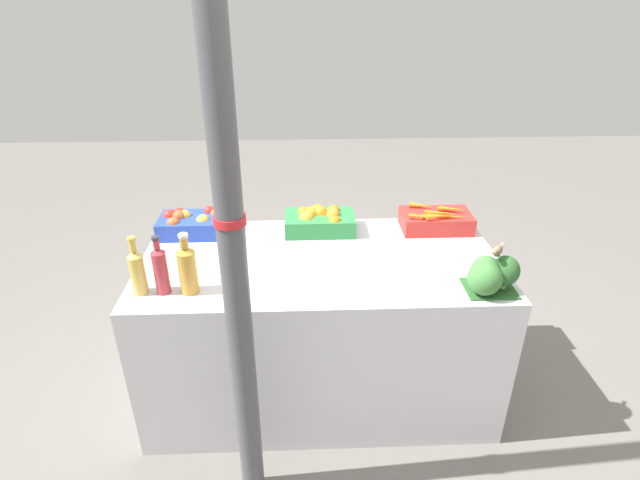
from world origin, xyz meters
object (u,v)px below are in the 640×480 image
object	(u,v)px
orange_crate	(319,220)
juice_bottle_golden	(137,271)
broccoli_pile	(490,275)
juice_bottle_amber	(188,268)
apple_crate	(193,223)
carrot_crate	(436,220)
support_pole	(232,245)
juice_bottle_ruby	(161,269)
sparrow_bird	(497,251)

from	to	relation	value
orange_crate	juice_bottle_golden	world-z (taller)	juice_bottle_golden
broccoli_pile	juice_bottle_amber	size ratio (longest dim) A/B	0.85
juice_bottle_golden	juice_bottle_amber	xyz separation A→B (m)	(0.21, 0.00, 0.01)
apple_crate	carrot_crate	xyz separation A→B (m)	(1.32, -0.01, -0.01)
support_pole	orange_crate	distance (m)	1.07
broccoli_pile	apple_crate	bearing A→B (deg)	155.36
orange_crate	juice_bottle_ruby	distance (m)	0.92
juice_bottle_ruby	juice_bottle_amber	bearing A→B (deg)	0.00
broccoli_pile	juice_bottle_golden	bearing A→B (deg)	177.91
orange_crate	juice_bottle_golden	bearing A→B (deg)	-144.02
support_pole	juice_bottle_amber	bearing A→B (deg)	125.26
apple_crate	broccoli_pile	distance (m)	1.54
orange_crate	juice_bottle_amber	world-z (taller)	juice_bottle_amber
orange_crate	juice_bottle_ruby	bearing A→B (deg)	-140.39
support_pole	carrot_crate	xyz separation A→B (m)	(0.98, 0.94, -0.37)
juice_bottle_golden	carrot_crate	bearing A→B (deg)	21.73
orange_crate	apple_crate	bearing A→B (deg)	-179.99
support_pole	juice_bottle_amber	xyz separation A→B (m)	(-0.26, 0.36, -0.30)
support_pole	carrot_crate	world-z (taller)	support_pole
support_pole	sparrow_bird	xyz separation A→B (m)	(1.07, 0.32, -0.22)
juice_bottle_amber	apple_crate	bearing A→B (deg)	98.79
juice_bottle_ruby	sparrow_bird	size ratio (longest dim) A/B	2.43
broccoli_pile	juice_bottle_golden	distance (m)	1.52
broccoli_pile	juice_bottle_amber	world-z (taller)	juice_bottle_amber
apple_crate	juice_bottle_amber	size ratio (longest dim) A/B	1.33
orange_crate	juice_bottle_golden	distance (m)	1.00
orange_crate	juice_bottle_amber	distance (m)	0.84
support_pole	sparrow_bird	world-z (taller)	support_pole
carrot_crate	juice_bottle_amber	bearing A→B (deg)	-154.93
apple_crate	juice_bottle_ruby	bearing A→B (deg)	-92.42
support_pole	broccoli_pile	bearing A→B (deg)	16.34
juice_bottle_ruby	support_pole	bearing A→B (deg)	-44.33
sparrow_bird	apple_crate	bearing A→B (deg)	-74.63
support_pole	juice_bottle_ruby	distance (m)	0.60
sparrow_bird	juice_bottle_golden	bearing A→B (deg)	-52.30
carrot_crate	juice_bottle_amber	world-z (taller)	juice_bottle_amber
support_pole	carrot_crate	size ratio (longest dim) A/B	6.67
support_pole	broccoli_pile	size ratio (longest dim) A/B	10.40
orange_crate	broccoli_pile	world-z (taller)	broccoli_pile
apple_crate	carrot_crate	distance (m)	1.32
support_pole	juice_bottle_ruby	xyz separation A→B (m)	(-0.37, 0.36, -0.30)
sparrow_bird	orange_crate	bearing A→B (deg)	-91.23
apple_crate	sparrow_bird	distance (m)	1.56
orange_crate	juice_bottle_amber	size ratio (longest dim) A/B	1.33
support_pole	sparrow_bird	distance (m)	1.14
broccoli_pile	sparrow_bird	world-z (taller)	sparrow_bird
apple_crate	juice_bottle_golden	size ratio (longest dim) A/B	1.38
support_pole	juice_bottle_golden	world-z (taller)	support_pole
support_pole	orange_crate	world-z (taller)	support_pole
sparrow_bird	juice_bottle_ruby	bearing A→B (deg)	-52.40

